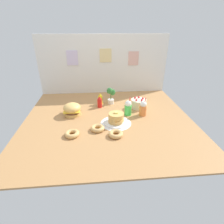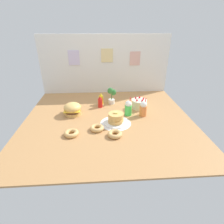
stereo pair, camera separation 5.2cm
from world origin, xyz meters
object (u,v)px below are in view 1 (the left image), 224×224
at_px(ketchup_bottle, 100,102).
at_px(mustard_bottle, 100,99).
at_px(potted_plant, 111,95).
at_px(layer_cake, 139,104).
at_px(pancake_stack, 116,119).
at_px(donut_pink_glaze, 72,134).
at_px(cream_soda_cup, 128,108).
at_px(burger, 72,109).
at_px(orange_float_cup, 143,108).
at_px(donut_vanilla, 116,134).
at_px(donut_chocolate, 98,128).

height_order(ketchup_bottle, mustard_bottle, same).
bearing_deg(potted_plant, mustard_bottle, 179.82).
relative_size(layer_cake, potted_plant, 0.82).
xyz_separation_m(pancake_stack, ketchup_bottle, (-0.20, 0.52, 0.02)).
bearing_deg(donut_pink_glaze, cream_soda_cup, 32.18).
xyz_separation_m(burger, orange_float_cup, (1.01, -0.11, 0.02)).
height_order(layer_cake, ketchup_bottle, ketchup_bottle).
relative_size(mustard_bottle, donut_pink_glaze, 1.08).
distance_m(layer_cake, potted_plant, 0.47).
distance_m(pancake_stack, potted_plant, 0.65).
bearing_deg(mustard_bottle, orange_float_cup, -37.40).
relative_size(pancake_stack, cream_soda_cup, 1.13).
relative_size(pancake_stack, mustard_bottle, 1.70).
height_order(ketchup_bottle, donut_vanilla, ketchup_bottle).
xyz_separation_m(ketchup_bottle, mustard_bottle, (0.01, 0.12, 0.00)).
height_order(pancake_stack, potted_plant, potted_plant).
distance_m(burger, ketchup_bottle, 0.46).
relative_size(burger, donut_chocolate, 1.43).
bearing_deg(burger, pancake_stack, -26.67).
xyz_separation_m(orange_float_cup, potted_plant, (-0.43, 0.46, 0.04)).
distance_m(layer_cake, donut_chocolate, 0.88).
bearing_deg(ketchup_bottle, cream_soda_cup, -36.35).
bearing_deg(burger, donut_vanilla, -46.56).
xyz_separation_m(cream_soda_cup, donut_chocolate, (-0.45, -0.38, -0.08)).
relative_size(pancake_stack, donut_chocolate, 1.83).
bearing_deg(donut_chocolate, potted_plant, 73.72).
xyz_separation_m(burger, layer_cake, (1.01, 0.14, -0.01)).
height_order(pancake_stack, donut_vanilla, pancake_stack).
bearing_deg(cream_soda_cup, layer_cake, 46.64).
xyz_separation_m(donut_pink_glaze, donut_vanilla, (0.52, -0.05, 0.00)).
height_order(layer_cake, orange_float_cup, orange_float_cup).
bearing_deg(mustard_bottle, donut_pink_glaze, -112.25).
distance_m(mustard_bottle, potted_plant, 0.18).
bearing_deg(donut_chocolate, ketchup_bottle, 86.01).
relative_size(donut_pink_glaze, potted_plant, 0.61).
distance_m(ketchup_bottle, orange_float_cup, 0.70).
height_order(layer_cake, cream_soda_cup, cream_soda_cup).
height_order(cream_soda_cup, donut_vanilla, cream_soda_cup).
bearing_deg(mustard_bottle, donut_vanilla, -80.91).
xyz_separation_m(burger, mustard_bottle, (0.42, 0.34, 0.00)).
bearing_deg(donut_vanilla, donut_chocolate, 145.03).
height_order(mustard_bottle, orange_float_cup, orange_float_cup).
bearing_deg(pancake_stack, donut_chocolate, -149.04).
height_order(donut_pink_glaze, potted_plant, potted_plant).
bearing_deg(pancake_stack, cream_soda_cup, 48.70).
bearing_deg(burger, layer_cake, 7.96).
xyz_separation_m(ketchup_bottle, potted_plant, (0.19, 0.12, 0.07)).
height_order(layer_cake, donut_pink_glaze, layer_cake).
xyz_separation_m(mustard_bottle, donut_pink_glaze, (-0.37, -0.89, -0.06)).
xyz_separation_m(ketchup_bottle, cream_soda_cup, (0.40, -0.29, 0.02)).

